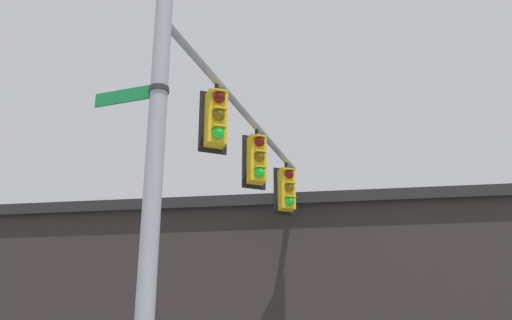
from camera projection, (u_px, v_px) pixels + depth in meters
The scene contains 6 objects.
signal_pole at pixel (151, 224), 8.25m from camera, with size 0.26×0.26×7.72m, color gray.
mast_arm at pixel (245, 113), 12.64m from camera, with size 0.15×0.15×7.33m, color gray.
traffic_light_nearest_pole at pixel (216, 118), 11.00m from camera, with size 0.54×0.49×1.31m.
traffic_light_mid_inner at pixel (257, 159), 13.00m from camera, with size 0.54×0.49×1.31m.
traffic_light_mid_outer at pixel (287, 189), 14.99m from camera, with size 0.54×0.49×1.31m.
street_name_sign at pixel (142, 93), 9.06m from camera, with size 1.00×0.87×0.22m.
Camera 1 is at (1.48, 8.03, 1.79)m, focal length 42.25 mm.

